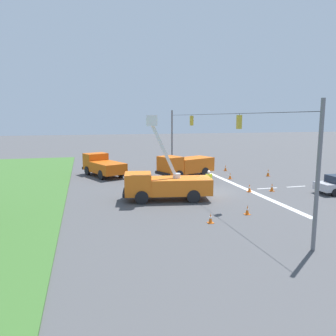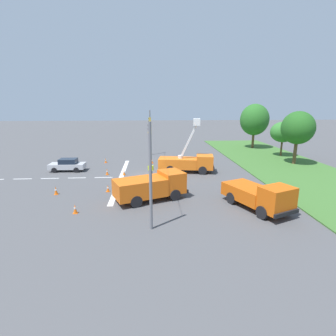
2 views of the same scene
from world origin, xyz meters
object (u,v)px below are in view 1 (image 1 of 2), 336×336
at_px(utility_truck_support_far, 185,165).
at_px(utility_truck_bucket_lift, 165,183).
at_px(traffic_cone_lane_edge_b, 247,210).
at_px(traffic_cone_centre_line, 211,218).
at_px(traffic_cone_foreground_left, 226,168).
at_px(traffic_cone_lane_edge_a, 272,187).
at_px(utility_truck_support_near, 103,165).
at_px(traffic_cone_far_left, 182,183).
at_px(traffic_cone_mid_right, 230,176).
at_px(traffic_cone_near_bucket, 250,188).
at_px(road_worker, 209,179).
at_px(traffic_cone_foreground_right, 268,173).

bearing_deg(utility_truck_support_far, utility_truck_bucket_lift, 153.96).
distance_m(traffic_cone_lane_edge_b, traffic_cone_centre_line, 3.18).
height_order(traffic_cone_foreground_left, traffic_cone_centre_line, traffic_cone_foreground_left).
bearing_deg(traffic_cone_centre_line, traffic_cone_lane_edge_a, -51.08).
height_order(utility_truck_support_near, traffic_cone_lane_edge_a, utility_truck_support_near).
relative_size(traffic_cone_foreground_left, traffic_cone_far_left, 1.22).
height_order(utility_truck_support_near, traffic_cone_far_left, utility_truck_support_near).
bearing_deg(traffic_cone_lane_edge_a, traffic_cone_mid_right, 9.48).
bearing_deg(traffic_cone_mid_right, utility_truck_bucket_lift, 128.28).
bearing_deg(traffic_cone_lane_edge_b, traffic_cone_centre_line, 109.23).
bearing_deg(utility_truck_support_near, traffic_cone_near_bucket, -133.35).
bearing_deg(road_worker, traffic_cone_foreground_left, -31.90).
bearing_deg(utility_truck_support_far, utility_truck_support_near, 72.02).
distance_m(utility_truck_bucket_lift, traffic_cone_far_left, 5.39).
xyz_separation_m(traffic_cone_mid_right, traffic_cone_lane_edge_a, (-6.19, -1.03, 0.03)).
relative_size(utility_truck_bucket_lift, traffic_cone_lane_edge_a, 9.59).
height_order(road_worker, traffic_cone_lane_edge_a, road_worker).
bearing_deg(traffic_cone_near_bucket, utility_truck_support_far, 21.05).
xyz_separation_m(road_worker, traffic_cone_lane_edge_a, (-1.72, -5.18, -0.64)).
bearing_deg(utility_truck_bucket_lift, traffic_cone_lane_edge_a, -86.09).
relative_size(utility_truck_support_far, traffic_cone_near_bucket, 9.46).
distance_m(utility_truck_support_near, traffic_cone_mid_right, 13.75).
height_order(traffic_cone_foreground_left, traffic_cone_far_left, traffic_cone_foreground_left).
distance_m(utility_truck_support_far, traffic_cone_centre_line, 15.70).
xyz_separation_m(traffic_cone_foreground_right, traffic_cone_near_bucket, (-6.41, 5.68, -0.05)).
relative_size(traffic_cone_foreground_left, traffic_cone_lane_edge_b, 1.18).
height_order(traffic_cone_lane_edge_b, traffic_cone_far_left, traffic_cone_lane_edge_b).
relative_size(traffic_cone_mid_right, traffic_cone_lane_edge_b, 1.08).
bearing_deg(utility_truck_bucket_lift, utility_truck_support_far, -26.04).
relative_size(utility_truck_support_near, traffic_cone_foreground_left, 8.60).
height_order(utility_truck_bucket_lift, traffic_cone_centre_line, utility_truck_bucket_lift).
bearing_deg(utility_truck_support_far, traffic_cone_mid_right, -119.63).
height_order(utility_truck_support_near, utility_truck_support_far, utility_truck_support_near).
xyz_separation_m(utility_truck_bucket_lift, traffic_cone_lane_edge_a, (0.66, -9.72, -0.95)).
bearing_deg(traffic_cone_mid_right, traffic_cone_foreground_right, -84.35).
distance_m(road_worker, traffic_cone_near_bucket, 3.56).
distance_m(traffic_cone_near_bucket, traffic_cone_far_left, 6.10).
distance_m(traffic_cone_near_bucket, traffic_cone_lane_edge_a, 2.02).
height_order(traffic_cone_foreground_right, traffic_cone_mid_right, traffic_cone_foreground_right).
height_order(traffic_cone_foreground_right, traffic_cone_lane_edge_a, traffic_cone_foreground_right).
relative_size(road_worker, traffic_cone_near_bucket, 2.49).
bearing_deg(utility_truck_support_far, traffic_cone_lane_edge_a, -148.69).
height_order(utility_truck_support_far, traffic_cone_mid_right, utility_truck_support_far).
distance_m(traffic_cone_foreground_right, traffic_cone_lane_edge_a, 7.60).
relative_size(traffic_cone_near_bucket, traffic_cone_lane_edge_b, 1.12).
bearing_deg(traffic_cone_foreground_left, utility_truck_support_far, 113.79).
xyz_separation_m(traffic_cone_foreground_right, traffic_cone_lane_edge_b, (-12.39, 9.07, -0.09)).
bearing_deg(traffic_cone_far_left, utility_truck_support_far, -20.07).
distance_m(traffic_cone_mid_right, traffic_cone_lane_edge_b, 12.70).
relative_size(traffic_cone_foreground_right, traffic_cone_centre_line, 1.29).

